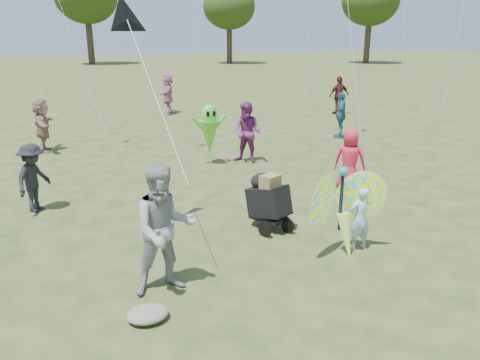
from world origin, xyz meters
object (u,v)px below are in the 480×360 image
at_px(child_girl, 360,219).
at_px(crowd_e, 248,133).
at_px(adult_man, 165,229).
at_px(crowd_c, 341,115).
at_px(crowd_j, 168,94).
at_px(crowd_h, 339,95).
at_px(jogging_stroller, 268,197).
at_px(crowd_d, 42,125).
at_px(butterfly_kite, 343,211).
at_px(crowd_b, 33,178).
at_px(crowd_a, 350,160).
at_px(alien_kite, 209,131).

height_order(child_girl, crowd_e, crowd_e).
bearing_deg(child_girl, adult_man, 4.81).
xyz_separation_m(crowd_c, crowd_j, (-4.50, 7.60, 0.11)).
xyz_separation_m(adult_man, crowd_c, (8.33, 8.06, -0.15)).
height_order(crowd_h, jogging_stroller, crowd_h).
relative_size(crowd_e, jogging_stroller, 1.55).
distance_m(crowd_d, jogging_stroller, 9.21).
bearing_deg(butterfly_kite, crowd_b, 139.61).
relative_size(adult_man, crowd_e, 1.10).
relative_size(crowd_e, crowd_j, 0.95).
xyz_separation_m(crowd_d, crowd_e, (5.53, -3.67, 0.04)).
height_order(crowd_b, butterfly_kite, butterfly_kite).
bearing_deg(jogging_stroller, crowd_c, 24.26).
relative_size(adult_man, crowd_h, 1.11).
xyz_separation_m(crowd_c, crowd_d, (-9.96, 1.80, 0.02)).
distance_m(adult_man, crowd_d, 9.99).
relative_size(crowd_a, crowd_j, 0.81).
xyz_separation_m(crowd_c, jogging_stroller, (-5.95, -6.49, -0.21)).
xyz_separation_m(crowd_h, crowd_j, (-7.33, 3.21, 0.06)).
bearing_deg(crowd_d, butterfly_kite, -148.86).
bearing_deg(butterfly_kite, crowd_e, 82.26).
bearing_deg(adult_man, crowd_j, 75.69).
bearing_deg(child_girl, crowd_b, -34.91).
distance_m(child_girl, adult_man, 3.47).
xyz_separation_m(child_girl, butterfly_kite, (-0.38, -0.04, 0.21)).
relative_size(adult_man, crowd_b, 1.32).
height_order(crowd_a, alien_kite, alien_kite).
xyz_separation_m(crowd_j, jogging_stroller, (-1.45, -14.09, -0.32)).
height_order(child_girl, adult_man, adult_man).
distance_m(jogging_stroller, butterfly_kite, 1.67).
height_order(crowd_a, crowd_h, crowd_h).
relative_size(crowd_a, alien_kite, 0.87).
xyz_separation_m(adult_man, alien_kite, (2.79, 6.36, 0.00)).
relative_size(crowd_h, alien_kite, 1.00).
bearing_deg(adult_man, crowd_h, 47.54).
bearing_deg(crowd_a, crowd_c, -79.42).
relative_size(crowd_d, jogging_stroller, 1.48).
relative_size(child_girl, crowd_d, 0.67).
height_order(crowd_b, crowd_j, crowd_j).
xyz_separation_m(crowd_d, jogging_stroller, (4.00, -8.29, -0.23)).
bearing_deg(crowd_b, crowd_c, -34.55).
bearing_deg(alien_kite, crowd_d, 141.67).
bearing_deg(child_girl, butterfly_kite, 9.06).
bearing_deg(crowd_h, child_girl, 56.67).
bearing_deg(crowd_c, crowd_a, 4.20).
height_order(crowd_d, butterfly_kite, crowd_d).
distance_m(crowd_j, alien_kite, 9.35).
height_order(crowd_b, jogging_stroller, crowd_b).
height_order(child_girl, crowd_d, crowd_d).
xyz_separation_m(child_girl, crowd_a, (1.67, 2.74, 0.19)).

